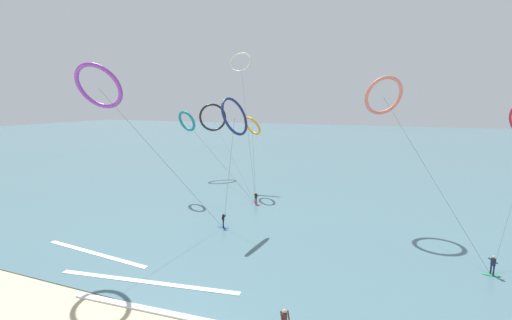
# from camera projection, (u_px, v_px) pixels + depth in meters

# --- Properties ---
(sea_water) EXTENTS (400.00, 200.00, 0.08)m
(sea_water) POSITION_uv_depth(u_px,v_px,m) (347.00, 145.00, 115.21)
(sea_water) COLOR #476B75
(sea_water) RESTS_ON ground
(surfer_cobalt) EXTENTS (1.40, 0.68, 1.70)m
(surfer_cobalt) POSITION_uv_depth(u_px,v_px,m) (223.00, 221.00, 38.93)
(surfer_cobalt) COLOR #2647B7
(surfer_cobalt) RESTS_ON ground
(surfer_magenta) EXTENTS (1.40, 0.63, 1.70)m
(surfer_magenta) POSITION_uv_depth(u_px,v_px,m) (256.00, 199.00, 47.87)
(surfer_magenta) COLOR #CC288E
(surfer_magenta) RESTS_ON ground
(surfer_emerald) EXTENTS (1.40, 0.71, 1.70)m
(surfer_emerald) POSITION_uv_depth(u_px,v_px,m) (493.00, 267.00, 28.14)
(surfer_emerald) COLOR #199351
(surfer_emerald) RESTS_ON ground
(kite_violet) EXTENTS (9.69, 11.00, 17.51)m
(kite_violet) POSITION_uv_depth(u_px,v_px,m) (99.00, 86.00, 30.38)
(kite_violet) COLOR purple
(kite_violet) RESTS_ON ground
(kite_charcoal) EXTENTS (17.37, 18.18, 13.89)m
(kite_charcoal) POSITION_uv_depth(u_px,v_px,m) (213.00, 117.00, 66.13)
(kite_charcoal) COLOR black
(kite_charcoal) RESTS_ON ground
(kite_navy) EXTENTS (2.63, 4.94, 14.70)m
(kite_navy) POSITION_uv_depth(u_px,v_px,m) (235.00, 116.00, 39.14)
(kite_navy) COLOR navy
(kite_navy) RESTS_ON ground
(kite_amber) EXTENTS (5.24, 8.60, 11.98)m
(kite_amber) POSITION_uv_depth(u_px,v_px,m) (252.00, 126.00, 53.64)
(kite_amber) COLOR orange
(kite_amber) RESTS_ON ground
(kite_coral) EXTENTS (11.92, 14.27, 17.16)m
(kite_coral) POSITION_uv_depth(u_px,v_px,m) (384.00, 96.00, 40.24)
(kite_coral) COLOR #EA7260
(kite_coral) RESTS_ON ground
(kite_teal) EXTENTS (13.20, 2.57, 12.92)m
(kite_teal) POSITION_uv_depth(u_px,v_px,m) (187.00, 121.00, 51.07)
(kite_teal) COLOR teal
(kite_teal) RESTS_ON ground
(kite_ivory) EXTENTS (10.62, 15.94, 22.93)m
(kite_ivory) POSITION_uv_depth(u_px,v_px,m) (241.00, 62.00, 61.10)
(kite_ivory) COLOR silver
(kite_ivory) RESTS_ON ground
(wave_crest_near) EXTENTS (18.62, 1.58, 0.12)m
(wave_crest_near) POSITION_uv_depth(u_px,v_px,m) (191.00, 318.00, 22.66)
(wave_crest_near) COLOR white
(wave_crest_near) RESTS_ON ground
(wave_crest_mid) EXTENTS (15.23, 2.63, 0.12)m
(wave_crest_mid) POSITION_uv_depth(u_px,v_px,m) (147.00, 282.00, 27.17)
(wave_crest_mid) COLOR white
(wave_crest_mid) RESTS_ON ground
(wave_crest_far) EXTENTS (12.60, 1.68, 0.12)m
(wave_crest_far) POSITION_uv_depth(u_px,v_px,m) (95.00, 254.00, 32.26)
(wave_crest_far) COLOR white
(wave_crest_far) RESTS_ON ground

